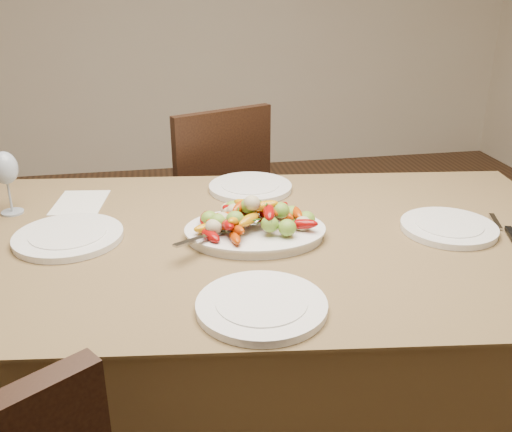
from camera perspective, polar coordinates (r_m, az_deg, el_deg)
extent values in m
cube|color=brown|center=(1.77, 0.00, -13.26)|extent=(1.96, 1.27, 0.76)
ellipsoid|color=white|center=(1.56, -0.09, -1.75)|extent=(0.41, 0.32, 0.02)
cylinder|color=white|center=(1.63, -18.24, -2.00)|extent=(0.29, 0.29, 0.02)
cylinder|color=white|center=(1.70, 18.70, -1.12)|extent=(0.27, 0.27, 0.02)
cylinder|color=white|center=(1.91, -0.57, 2.85)|extent=(0.28, 0.28, 0.02)
cylinder|color=white|center=(1.24, 0.56, -8.99)|extent=(0.29, 0.29, 0.02)
cube|color=silver|center=(1.89, -17.17, 1.30)|extent=(0.18, 0.23, 0.00)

